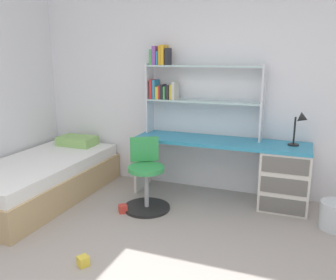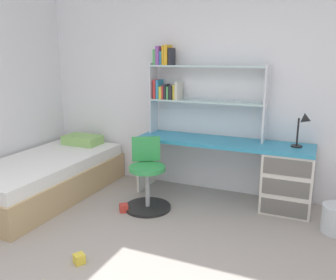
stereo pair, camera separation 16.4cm
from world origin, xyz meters
The scene contains 8 objects.
room_shell centered at (-1.26, 1.29, 1.26)m, with size 5.76×6.37×2.51m.
desk centered at (0.70, 2.40, 0.40)m, with size 2.03×0.52×0.72m.
bookshelf_hutch centered at (-0.33, 2.54, 1.35)m, with size 1.42×0.22×1.09m.
desk_lamp centered at (1.03, 2.42, 0.97)m, with size 0.20×0.17×0.38m.
swivel_chair centered at (-0.53, 1.82, 0.31)m, with size 0.52×0.52×0.79m.
bed_platform centered at (-1.84, 1.65, 0.24)m, with size 1.03×2.05×0.59m.
toy_block_yellow_0 centered at (-0.55, 0.60, 0.04)m, with size 0.08×0.08×0.08m, color gold.
toy_block_red_1 centered at (-0.72, 1.61, 0.04)m, with size 0.09×0.09×0.09m, color red.
Camera 2 is at (1.18, -1.51, 1.69)m, focal length 37.88 mm.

